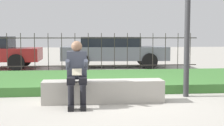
% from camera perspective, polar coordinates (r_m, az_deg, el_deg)
% --- Properties ---
extents(ground_plane, '(60.00, 60.00, 0.00)m').
position_cam_1_polar(ground_plane, '(6.42, 1.11, -7.10)').
color(ground_plane, '#A8A399').
extents(stone_bench, '(2.44, 0.46, 0.45)m').
position_cam_1_polar(stone_bench, '(6.35, -1.61, -5.40)').
color(stone_bench, '#ADA89E').
rests_on(stone_bench, ground_plane).
extents(person_seated_reader, '(0.42, 0.73, 1.25)m').
position_cam_1_polar(person_seated_reader, '(6.00, -6.44, -1.41)').
color(person_seated_reader, black).
rests_on(person_seated_reader, ground_plane).
extents(grass_berm, '(8.96, 3.44, 0.21)m').
position_cam_1_polar(grass_berm, '(8.77, -0.84, -3.12)').
color(grass_berm, '#3D7533').
rests_on(grass_berm, ground_plane).
extents(iron_fence, '(6.96, 0.03, 1.44)m').
position_cam_1_polar(iron_fence, '(11.05, -1.94, 1.93)').
color(iron_fence, '#332D28').
rests_on(iron_fence, ground_plane).
extents(car_parked_center, '(4.52, 2.03, 1.29)m').
position_cam_1_polar(car_parked_center, '(13.32, 0.27, 2.26)').
color(car_parked_center, slate).
rests_on(car_parked_center, ground_plane).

